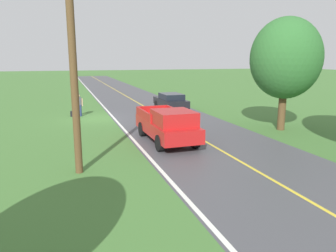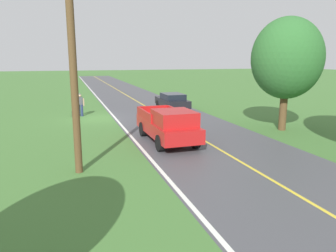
{
  "view_description": "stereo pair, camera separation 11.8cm",
  "coord_description": "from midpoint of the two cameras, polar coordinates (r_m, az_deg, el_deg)",
  "views": [
    {
      "loc": [
        2.24,
        23.94,
        4.33
      ],
      "look_at": [
        -1.96,
        11.03,
        1.5
      ],
      "focal_mm": 34.68,
      "sensor_mm": 36.0,
      "label": 1
    },
    {
      "loc": [
        2.13,
        23.97,
        4.33
      ],
      "look_at": [
        -1.96,
        11.03,
        1.5
      ],
      "focal_mm": 34.68,
      "sensor_mm": 36.0,
      "label": 2
    }
  ],
  "objects": [
    {
      "name": "pickup_truck_passing",
      "position": [
        16.84,
        0.32,
        0.26
      ],
      "size": [
        2.18,
        5.44,
        1.82
      ],
      "color": "#B21919",
      "rests_on": "ground"
    },
    {
      "name": "road_surface",
      "position": [
        25.33,
        -1.2,
        1.95
      ],
      "size": [
        7.5,
        120.0,
        0.0
      ],
      "primitive_type": "cube",
      "color": "#47474C",
      "rests_on": "ground"
    },
    {
      "name": "lane_centre_line",
      "position": [
        25.33,
        -1.2,
        1.96
      ],
      "size": [
        0.14,
        117.6,
        0.0
      ],
      "primitive_type": "cube",
      "color": "gold",
      "rests_on": "ground"
    },
    {
      "name": "tree_far_side_near",
      "position": [
        20.82,
        20.32,
        11.05
      ],
      "size": [
        4.17,
        4.17,
        6.74
      ],
      "color": "brown",
      "rests_on": "ground"
    },
    {
      "name": "lane_edge_line",
      "position": [
        24.58,
        -9.21,
        1.5
      ],
      "size": [
        0.16,
        117.6,
        0.0
      ],
      "primitive_type": "cube",
      "color": "silver",
      "rests_on": "ground"
    },
    {
      "name": "sedan_near_oncoming",
      "position": [
        27.86,
        0.87,
        4.42
      ],
      "size": [
        1.94,
        4.41,
        1.41
      ],
      "color": "black",
      "rests_on": "ground"
    },
    {
      "name": "ground_plane",
      "position": [
        24.44,
        -12.13,
        1.32
      ],
      "size": [
        200.0,
        200.0,
        0.0
      ],
      "primitive_type": "plane",
      "color": "#427033"
    },
    {
      "name": "utility_pole_roadside",
      "position": [
        12.45,
        -16.03,
        9.24
      ],
      "size": [
        0.28,
        0.28,
        7.75
      ],
      "primitive_type": "cylinder",
      "color": "brown",
      "rests_on": "ground"
    },
    {
      "name": "hitchhiker_walking",
      "position": [
        25.68,
        -15.06,
        3.89
      ],
      "size": [
        0.62,
        0.53,
        1.75
      ],
      "color": "navy",
      "rests_on": "ground"
    },
    {
      "name": "suitcase_carried",
      "position": [
        25.72,
        -15.91,
        2.12
      ],
      "size": [
        0.47,
        0.23,
        0.42
      ],
      "primitive_type": "cube",
      "rotation": [
        0.0,
        0.0,
        1.51
      ],
      "color": "black",
      "rests_on": "ground"
    }
  ]
}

